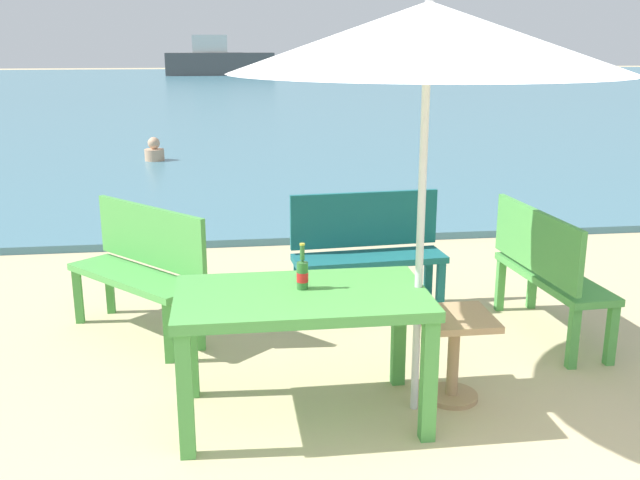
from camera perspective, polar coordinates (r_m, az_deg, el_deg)
sea_water at (r=32.48m, az=-5.87°, el=11.67°), size 120.00×50.00×0.08m
picnic_table_green at (r=4.04m, az=-1.44°, el=-5.62°), size 1.40×0.80×0.76m
beer_bottle_amber at (r=4.03m, az=-1.40°, el=-2.61°), size 0.07×0.07×0.26m
patio_umbrella at (r=3.91m, az=8.51°, el=15.49°), size 2.10×2.10×2.30m
side_table_wood at (r=4.43m, az=10.52°, el=-8.10°), size 0.44×0.44×0.54m
bench_teal_center at (r=5.74m, az=3.74°, el=-0.40°), size 1.22×0.45×0.95m
bench_green_left at (r=5.46m, az=17.37°, el=-1.93°), size 0.44×1.22×0.95m
bench_green_right at (r=5.42m, az=-13.91°, el=-1.79°), size 1.07×1.13×0.95m
swimmer_person at (r=13.08m, az=-12.94°, el=6.82°), size 0.34×0.34×0.41m
boat_fishing_trawler at (r=46.58m, az=-7.99°, el=13.83°), size 6.64×1.81×2.41m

